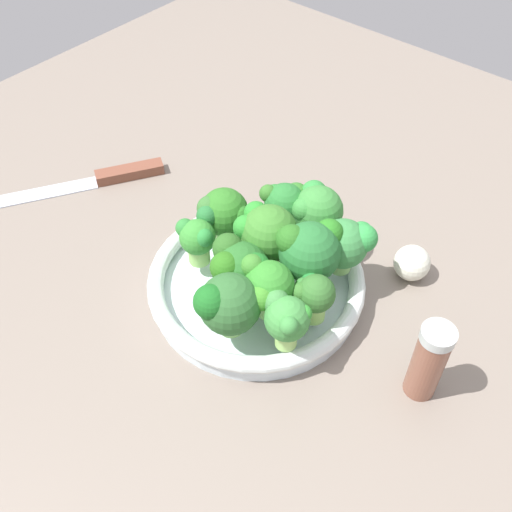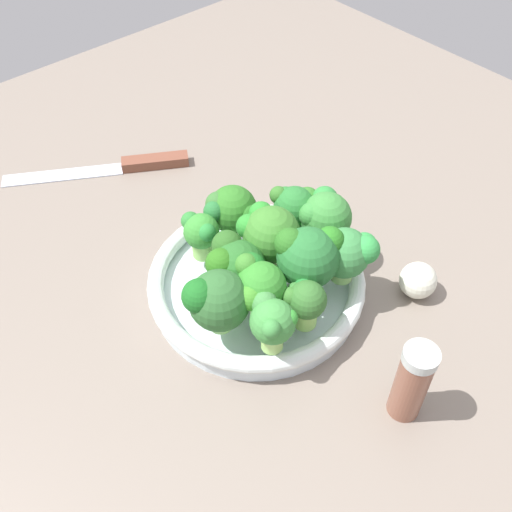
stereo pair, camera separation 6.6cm
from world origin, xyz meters
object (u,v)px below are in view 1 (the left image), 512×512
(broccoli_floret_5, at_px, (286,318))
(pepper_shaker, at_px, (428,361))
(broccoli_floret_0, at_px, (223,213))
(broccoli_floret_10, at_px, (226,304))
(broccoli_floret_9, at_px, (239,268))
(broccoli_floret_8, at_px, (346,243))
(broccoli_floret_1, at_px, (313,294))
(broccoli_floret_6, at_px, (316,209))
(broccoli_floret_3, at_px, (285,202))
(knife, at_px, (97,180))
(broccoli_floret_11, at_px, (309,250))
(broccoli_floret_2, at_px, (267,232))
(broccoli_floret_7, at_px, (267,287))
(bowl, at_px, (256,283))
(broccoli_floret_4, at_px, (197,239))
(garlic_bulb, at_px, (412,263))

(broccoli_floret_5, height_order, pepper_shaker, same)
(broccoli_floret_0, bearing_deg, broccoli_floret_10, 134.00)
(broccoli_floret_0, bearing_deg, broccoli_floret_9, 143.36)
(broccoli_floret_8, bearing_deg, broccoli_floret_1, 99.90)
(broccoli_floret_6, height_order, broccoli_floret_9, same)
(broccoli_floret_3, bearing_deg, broccoli_floret_0, 54.44)
(broccoli_floret_0, bearing_deg, knife, 3.44)
(broccoli_floret_0, relative_size, pepper_shaker, 0.66)
(broccoli_floret_11, bearing_deg, broccoli_floret_5, 112.23)
(broccoli_floret_2, bearing_deg, broccoli_floret_10, 107.36)
(broccoli_floret_5, bearing_deg, broccoli_floret_7, -22.98)
(bowl, xyz_separation_m, broccoli_floret_11, (-0.05, -0.03, 0.07))
(bowl, relative_size, broccoli_floret_3, 4.01)
(broccoli_floret_4, height_order, knife, broccoli_floret_4)
(broccoli_floret_6, bearing_deg, broccoli_floret_4, 58.72)
(bowl, relative_size, broccoli_floret_2, 3.17)
(broccoli_floret_2, bearing_deg, knife, 3.03)
(broccoli_floret_7, xyz_separation_m, broccoli_floret_9, (0.04, -0.00, -0.00))
(bowl, bearing_deg, broccoli_floret_4, 22.44)
(broccoli_floret_11, bearing_deg, garlic_bulb, -122.51)
(bowl, distance_m, broccoli_floret_10, 0.10)
(broccoli_floret_3, height_order, broccoli_floret_7, broccoli_floret_7)
(broccoli_floret_5, xyz_separation_m, broccoli_floret_9, (0.08, -0.02, -0.00))
(broccoli_floret_2, distance_m, broccoli_floret_6, 0.07)
(pepper_shaker, bearing_deg, broccoli_floret_8, -22.88)
(broccoli_floret_7, bearing_deg, broccoli_floret_10, 68.38)
(broccoli_floret_1, distance_m, broccoli_floret_8, 0.08)
(broccoli_floret_6, height_order, pepper_shaker, broccoli_floret_6)
(broccoli_floret_11, distance_m, knife, 0.36)
(broccoli_floret_0, bearing_deg, pepper_shaker, 177.88)
(broccoli_floret_4, bearing_deg, garlic_bulb, -137.99)
(broccoli_floret_0, height_order, broccoli_floret_10, broccoli_floret_10)
(broccoli_floret_7, xyz_separation_m, broccoli_floret_10, (0.02, 0.04, -0.00))
(broccoli_floret_1, relative_size, pepper_shaker, 0.60)
(knife, bearing_deg, broccoli_floret_7, 172.73)
(bowl, distance_m, broccoli_floret_8, 0.12)
(broccoli_floret_5, distance_m, knife, 0.40)
(broccoli_floret_6, bearing_deg, pepper_shaker, 157.22)
(broccoli_floret_3, relative_size, pepper_shaker, 0.63)
(knife, bearing_deg, broccoli_floret_8, -170.34)
(broccoli_floret_1, relative_size, knife, 0.25)
(broccoli_floret_0, distance_m, broccoli_floret_7, 0.13)
(broccoli_floret_8, distance_m, broccoli_floret_9, 0.12)
(broccoli_floret_4, relative_size, knife, 0.25)
(broccoli_floret_5, xyz_separation_m, broccoli_floret_7, (0.04, -0.02, 0.00))
(broccoli_floret_9, height_order, broccoli_floret_11, broccoli_floret_11)
(broccoli_floret_0, xyz_separation_m, knife, (0.23, 0.01, -0.07))
(broccoli_floret_4, xyz_separation_m, knife, (0.24, -0.04, -0.07))
(broccoli_floret_6, bearing_deg, broccoli_floret_7, 104.73)
(bowl, xyz_separation_m, pepper_shaker, (-0.21, -0.01, 0.03))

